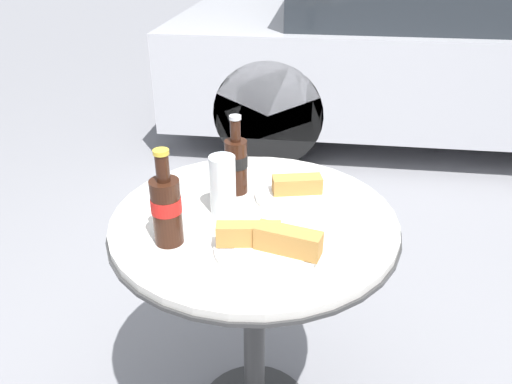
% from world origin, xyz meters
% --- Properties ---
extents(bistro_table, '(0.74, 0.74, 0.76)m').
position_xyz_m(bistro_table, '(0.00, 0.00, 0.61)').
color(bistro_table, '#333333').
rests_on(bistro_table, ground_plane).
extents(cola_bottle_left, '(0.07, 0.07, 0.24)m').
position_xyz_m(cola_bottle_left, '(-0.18, -0.14, 0.85)').
color(cola_bottle_left, '#33190F').
rests_on(cola_bottle_left, bistro_table).
extents(cola_bottle_right, '(0.06, 0.06, 0.22)m').
position_xyz_m(cola_bottle_right, '(-0.07, 0.12, 0.85)').
color(cola_bottle_right, '#33190F').
rests_on(cola_bottle_right, bistro_table).
extents(drinking_glass, '(0.07, 0.07, 0.15)m').
position_xyz_m(drinking_glass, '(-0.08, 0.01, 0.83)').
color(drinking_glass, silver).
rests_on(drinking_glass, bistro_table).
extents(lunch_plate_near, '(0.25, 0.24, 0.07)m').
position_xyz_m(lunch_plate_near, '(0.05, -0.15, 0.78)').
color(lunch_plate_near, white).
rests_on(lunch_plate_near, bistro_table).
extents(lunch_plate_far, '(0.23, 0.23, 0.06)m').
position_xyz_m(lunch_plate_far, '(0.10, 0.11, 0.78)').
color(lunch_plate_far, white).
rests_on(lunch_plate_far, bistro_table).
extents(parked_car, '(3.86, 1.83, 1.24)m').
position_xyz_m(parked_car, '(0.98, 2.78, 0.61)').
color(parked_car, '#B7B7BC').
rests_on(parked_car, ground_plane).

